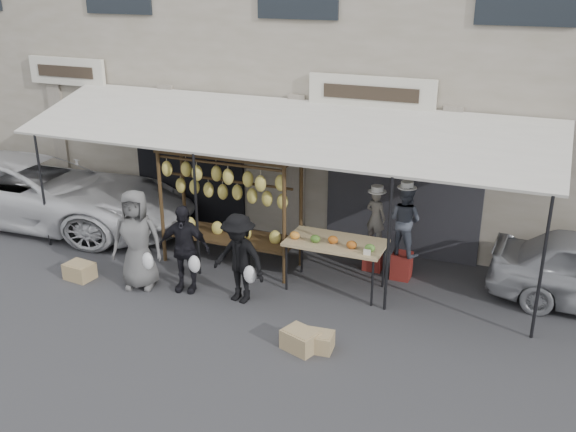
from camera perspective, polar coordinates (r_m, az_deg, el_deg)
name	(u,v)px	position (r m, az deg, el deg)	size (l,w,h in m)	color
ground_plane	(218,312)	(10.71, -6.22, -8.52)	(90.00, 90.00, 0.00)	#2D2D30
shophouse	(345,45)	(15.41, 5.11, 14.94)	(24.00, 6.15, 7.30)	#AEA395
awning	(273,129)	(11.68, -1.35, 7.72)	(10.00, 2.35, 2.92)	silver
banana_rack	(229,186)	(11.78, -5.30, 2.66)	(2.60, 0.90, 2.24)	#4C351D
produce_table	(335,244)	(11.04, 4.22, -2.48)	(1.70, 0.90, 1.04)	tan
vendor_left	(376,218)	(11.83, 7.81, -0.15)	(0.39, 0.26, 1.07)	#6B665C
vendor_right	(405,220)	(11.51, 10.33, -0.38)	(0.62, 0.49, 1.28)	#464B58
customer_left	(137,240)	(11.41, -13.28, -2.06)	(0.88, 0.57, 1.79)	#565554
customer_mid	(184,248)	(11.18, -9.24, -2.86)	(0.92, 0.38, 1.57)	black
customer_right	(239,258)	(10.70, -4.39, -3.79)	(1.01, 0.58, 1.56)	black
stool_left	(374,257)	(12.13, 7.63, -3.60)	(0.35, 0.35, 0.49)	maroon
stool_right	(401,266)	(11.86, 10.06, -4.36)	(0.34, 0.34, 0.48)	maroon
crate_near_a	(300,340)	(9.64, 1.12, -10.97)	(0.51, 0.39, 0.30)	tan
crate_near_b	(318,341)	(9.66, 2.66, -11.06)	(0.45, 0.34, 0.27)	tan
crate_far	(80,271)	(12.28, -18.03, -4.68)	(0.50, 0.38, 0.30)	tan
van	(28,174)	(15.20, -22.07, 3.44)	(2.36, 5.12, 2.14)	silver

